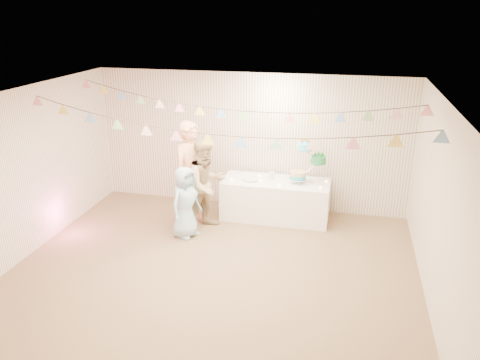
% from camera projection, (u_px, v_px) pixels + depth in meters
% --- Properties ---
extents(floor, '(6.00, 6.00, 0.00)m').
position_uv_depth(floor, '(215.00, 268.00, 7.09)').
color(floor, brown).
rests_on(floor, ground).
extents(ceiling, '(6.00, 6.00, 0.00)m').
position_uv_depth(ceiling, '(211.00, 97.00, 6.18)').
color(ceiling, silver).
rests_on(ceiling, ground).
extents(back_wall, '(6.00, 6.00, 0.00)m').
position_uv_depth(back_wall, '(250.00, 142.00, 8.91)').
color(back_wall, white).
rests_on(back_wall, ground).
extents(front_wall, '(6.00, 6.00, 0.00)m').
position_uv_depth(front_wall, '(138.00, 284.00, 4.35)').
color(front_wall, white).
rests_on(front_wall, ground).
extents(left_wall, '(5.00, 5.00, 0.00)m').
position_uv_depth(left_wall, '(29.00, 172.00, 7.28)').
color(left_wall, white).
rests_on(left_wall, ground).
extents(right_wall, '(5.00, 5.00, 0.00)m').
position_uv_depth(right_wall, '(438.00, 208.00, 5.99)').
color(right_wall, white).
rests_on(right_wall, ground).
extents(table, '(1.95, 0.78, 0.73)m').
position_uv_depth(table, '(275.00, 199.00, 8.65)').
color(table, white).
rests_on(table, floor).
extents(cake_stand, '(0.68, 0.40, 0.76)m').
position_uv_depth(cake_stand, '(308.00, 161.00, 8.31)').
color(cake_stand, silver).
rests_on(cake_stand, table).
extents(cake_bottom, '(0.31, 0.31, 0.15)m').
position_uv_depth(cake_bottom, '(298.00, 177.00, 8.39)').
color(cake_bottom, '#28B1BD').
rests_on(cake_bottom, cake_stand).
extents(cake_middle, '(0.27, 0.27, 0.22)m').
position_uv_depth(cake_middle, '(318.00, 162.00, 8.36)').
color(cake_middle, '#1B7E3B').
rests_on(cake_middle, cake_stand).
extents(cake_top_tier, '(0.25, 0.25, 0.19)m').
position_uv_depth(cake_top_tier, '(305.00, 148.00, 8.21)').
color(cake_top_tier, '#51E8FF').
rests_on(cake_top_tier, cake_stand).
extents(platter, '(0.30, 0.30, 0.02)m').
position_uv_depth(platter, '(251.00, 178.00, 8.57)').
color(platter, white).
rests_on(platter, table).
extents(posy, '(0.13, 0.13, 0.15)m').
position_uv_depth(posy, '(272.00, 175.00, 8.55)').
color(posy, white).
rests_on(posy, table).
extents(person_adult_a, '(0.78, 0.83, 1.90)m').
position_uv_depth(person_adult_a, '(192.00, 174.00, 8.22)').
color(person_adult_a, '#F5A980').
rests_on(person_adult_a, floor).
extents(person_adult_b, '(0.97, 1.01, 1.64)m').
position_uv_depth(person_adult_b, '(206.00, 185.00, 8.09)').
color(person_adult_b, tan).
rests_on(person_adult_b, floor).
extents(person_child, '(0.61, 0.72, 1.25)m').
position_uv_depth(person_child, '(185.00, 202.00, 7.87)').
color(person_child, '#9CC5DD').
rests_on(person_child, floor).
extents(bunting_back, '(5.60, 1.10, 0.40)m').
position_uv_depth(bunting_back, '(232.00, 100.00, 7.27)').
color(bunting_back, pink).
rests_on(bunting_back, ceiling).
extents(bunting_front, '(5.60, 0.90, 0.36)m').
position_uv_depth(bunting_front, '(208.00, 121.00, 6.09)').
color(bunting_front, '#72A5E5').
rests_on(bunting_front, ceiling).
extents(tealight_0, '(0.04, 0.04, 0.03)m').
position_uv_depth(tealight_0, '(231.00, 179.00, 8.55)').
color(tealight_0, '#FFD88C').
rests_on(tealight_0, table).
extents(tealight_1, '(0.04, 0.04, 0.03)m').
position_uv_depth(tealight_1, '(259.00, 175.00, 8.76)').
color(tealight_1, '#FFD88C').
rests_on(tealight_1, table).
extents(tealight_2, '(0.04, 0.04, 0.03)m').
position_uv_depth(tealight_2, '(279.00, 185.00, 8.29)').
color(tealight_2, '#FFD88C').
rests_on(tealight_2, table).
extents(tealight_3, '(0.04, 0.04, 0.03)m').
position_uv_depth(tealight_3, '(297.00, 178.00, 8.64)').
color(tealight_3, '#FFD88C').
rests_on(tealight_3, table).
extents(tealight_4, '(0.04, 0.04, 0.03)m').
position_uv_depth(tealight_4, '(321.00, 187.00, 8.18)').
color(tealight_4, '#FFD88C').
rests_on(tealight_4, table).
extents(tealight_5, '(0.04, 0.04, 0.03)m').
position_uv_depth(tealight_5, '(326.00, 181.00, 8.46)').
color(tealight_5, '#FFD88C').
rests_on(tealight_5, table).
extents(tealight_6, '(0.04, 0.04, 0.03)m').
position_uv_depth(tealight_6, '(260.00, 180.00, 8.52)').
color(tealight_6, '#FFD88C').
rests_on(tealight_6, table).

